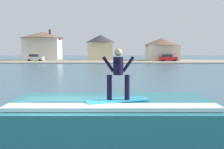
# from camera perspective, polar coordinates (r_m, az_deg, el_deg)

# --- Properties ---
(ground_plane) EXTENTS (260.00, 260.00, 0.00)m
(ground_plane) POSITION_cam_1_polar(r_m,az_deg,el_deg) (8.49, -11.85, -14.01)
(ground_plane) COLOR #3B5D70
(wave_crest) EXTENTS (7.12, 3.82, 1.19)m
(wave_crest) POSITION_cam_1_polar(r_m,az_deg,el_deg) (8.82, 0.02, -9.33)
(wave_crest) COLOR #276F78
(wave_crest) RESTS_ON ground_plane
(surfboard) EXTENTS (2.10, 1.15, 0.06)m
(surfboard) POSITION_cam_1_polar(r_m,az_deg,el_deg) (8.13, 1.14, -5.84)
(surfboard) COLOR #33A5CC
(surfboard) RESTS_ON wave_crest
(surfer) EXTENTS (1.02, 0.32, 1.63)m
(surfer) POSITION_cam_1_polar(r_m,az_deg,el_deg) (7.94, 1.39, 0.72)
(surfer) COLOR black
(surfer) RESTS_ON surfboard
(shoreline_bank) EXTENTS (120.00, 16.94, 0.19)m
(shoreline_bank) POSITION_cam_1_polar(r_m,az_deg,el_deg) (62.04, -1.60, 3.00)
(shoreline_bank) COLOR gray
(shoreline_bank) RESTS_ON ground_plane
(car_near_shore) EXTENTS (3.97, 2.04, 1.86)m
(car_near_shore) POSITION_cam_1_polar(r_m,az_deg,el_deg) (65.54, -17.03, 3.63)
(car_near_shore) COLOR silver
(car_near_shore) RESTS_ON ground_plane
(car_far_shore) EXTENTS (4.34, 2.17, 1.86)m
(car_far_shore) POSITION_cam_1_polar(r_m,az_deg,el_deg) (62.65, 12.46, 3.67)
(car_far_shore) COLOR red
(car_far_shore) RESTS_ON ground_plane
(house_with_chimney) EXTENTS (11.79, 11.79, 8.39)m
(house_with_chimney) POSITION_cam_1_polar(r_m,az_deg,el_deg) (72.16, -15.50, 6.71)
(house_with_chimney) COLOR silver
(house_with_chimney) RESTS_ON ground_plane
(house_gabled_white) EXTENTS (9.81, 9.81, 6.06)m
(house_gabled_white) POSITION_cam_1_polar(r_m,az_deg,el_deg) (67.70, 11.19, 5.85)
(house_gabled_white) COLOR beige
(house_gabled_white) RESTS_ON ground_plane
(house_small_cottage) EXTENTS (8.03, 8.03, 7.00)m
(house_small_cottage) POSITION_cam_1_polar(r_m,az_deg,el_deg) (68.95, -2.64, 6.36)
(house_small_cottage) COLOR beige
(house_small_cottage) RESTS_ON ground_plane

